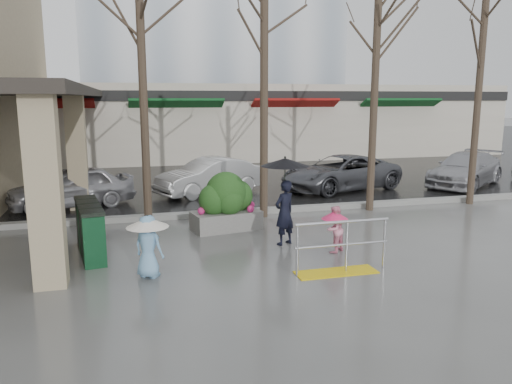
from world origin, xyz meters
name	(u,v)px	position (x,y,z in m)	size (l,w,h in m)	color
ground	(255,259)	(0.00, 0.00, 0.00)	(120.00, 120.00, 0.00)	#51514F
street_asphalt	(166,151)	(0.00, 22.00, 0.01)	(120.00, 36.00, 0.01)	black
curb	(219,213)	(0.00, 4.00, 0.07)	(120.00, 0.30, 0.15)	gray
canopy_slab	(49,88)	(-4.80, 8.00, 3.62)	(2.80, 18.00, 0.25)	#2D2823
pillar_front	(45,190)	(-3.90, -0.50, 1.75)	(0.55, 0.55, 3.50)	tan
pillar_back	(77,151)	(-3.90, 6.00, 1.75)	(0.55, 0.55, 3.50)	tan
storefront_row	(208,121)	(2.00, 17.97, 2.01)	(34.00, 6.74, 4.00)	beige
handrail	(340,254)	(1.36, -1.20, 0.38)	(1.90, 0.50, 1.03)	yellow
tree_west	(140,25)	(-2.00, 3.60, 5.08)	(3.20, 3.20, 6.80)	#382B21
tree_midwest	(264,24)	(1.20, 3.60, 5.23)	(3.20, 3.20, 7.00)	#382B21
tree_mideast	(377,42)	(4.50, 3.60, 4.86)	(3.20, 3.20, 6.50)	#382B21
tree_east	(484,27)	(8.00, 3.60, 5.38)	(3.20, 3.20, 7.20)	#382B21
woman	(285,191)	(0.92, 0.87, 1.24)	(1.09, 1.09, 2.04)	black
child_pink	(334,226)	(1.79, 0.04, 0.59)	(0.63, 0.60, 1.02)	pink
child_blue	(148,239)	(-2.19, -0.50, 0.73)	(0.79, 0.79, 1.19)	#79AFD8
planter	(226,202)	(-0.10, 2.51, 0.71)	(1.83, 1.15, 1.49)	slate
news_boxes	(90,229)	(-3.32, 1.19, 0.56)	(0.75, 2.06, 1.12)	#0D391D
car_a	(72,187)	(-4.15, 6.27, 0.63)	(1.49, 3.70, 1.26)	#A5A4A9
car_b	(210,176)	(0.29, 7.28, 0.63)	(1.33, 3.82, 1.26)	silver
car_c	(341,173)	(5.03, 6.89, 0.63)	(2.09, 4.53, 1.26)	#525359
car_d	(466,169)	(10.04, 6.53, 0.63)	(1.77, 4.34, 1.26)	#A4A4A8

